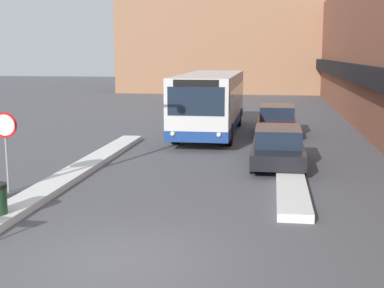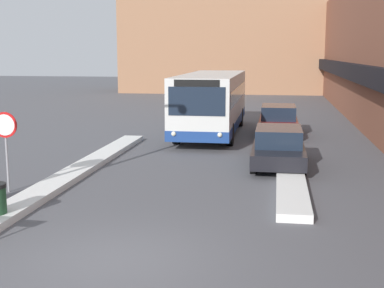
% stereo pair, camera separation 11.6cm
% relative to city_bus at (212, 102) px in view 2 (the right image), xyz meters
% --- Properties ---
extents(ground_plane, '(160.00, 160.00, 0.00)m').
position_rel_city_bus_xyz_m(ground_plane, '(0.14, -16.99, -1.67)').
color(ground_plane, '#515156').
extents(building_backdrop_far, '(26.00, 8.00, 13.09)m').
position_rel_city_bus_xyz_m(building_backdrop_far, '(0.14, 30.21, 4.88)').
color(building_backdrop_far, '#996B4C').
rests_on(building_backdrop_far, ground_plane).
extents(snow_bank_left, '(0.90, 15.00, 0.20)m').
position_rel_city_bus_xyz_m(snow_bank_left, '(-3.46, -9.83, -1.57)').
color(snow_bank_left, silver).
rests_on(snow_bank_left, ground_plane).
extents(snow_bank_right, '(0.90, 11.77, 0.22)m').
position_rel_city_bus_xyz_m(snow_bank_right, '(3.74, -8.15, -1.56)').
color(snow_bank_right, silver).
rests_on(snow_bank_right, ground_plane).
extents(city_bus, '(2.72, 10.59, 3.06)m').
position_rel_city_bus_xyz_m(city_bus, '(0.00, 0.00, 0.00)').
color(city_bus, silver).
rests_on(city_bus, ground_plane).
extents(parked_car_front, '(1.90, 4.56, 1.41)m').
position_rel_city_bus_xyz_m(parked_car_front, '(3.34, -7.26, -0.96)').
color(parked_car_front, black).
rests_on(parked_car_front, ground_plane).
extents(parked_car_middle, '(1.92, 4.57, 1.50)m').
position_rel_city_bus_xyz_m(parked_car_middle, '(3.34, 0.15, -0.92)').
color(parked_car_middle, maroon).
rests_on(parked_car_middle, ground_plane).
extents(stop_sign, '(0.76, 0.08, 2.40)m').
position_rel_city_bus_xyz_m(stop_sign, '(-4.61, -12.33, 0.08)').
color(stop_sign, gray).
rests_on(stop_sign, ground_plane).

